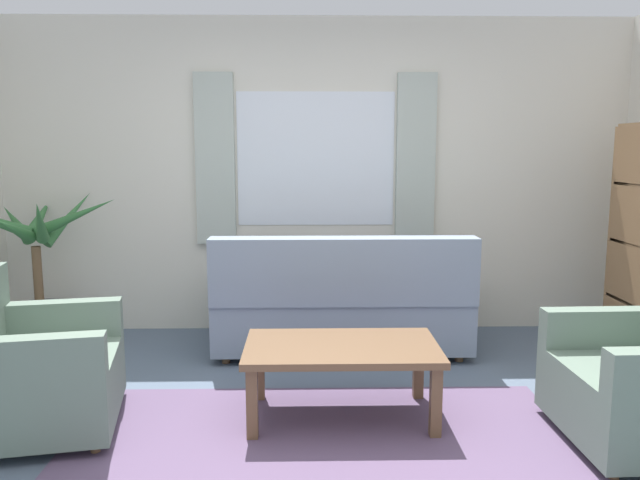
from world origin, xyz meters
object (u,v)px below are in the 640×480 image
Objects in this scene: couch at (341,305)px; potted_plant at (38,276)px; armchair_left at (27,369)px; coffee_table at (342,354)px.

potted_plant is (-2.35, 0.22, 0.19)m from couch.
armchair_left is (-1.78, -1.30, -0.01)m from couch.
potted_plant is at bearing 10.09° from armchair_left.
couch reaches higher than coffee_table.
potted_plant is at bearing -5.26° from couch.
coffee_table is (-0.06, -1.17, 0.01)m from couch.
coffee_table is at bearing -31.21° from potted_plant.
armchair_left is at bearing -175.60° from coffee_table.
potted_plant reaches higher than coffee_table.
potted_plant is at bearing 148.79° from coffee_table.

